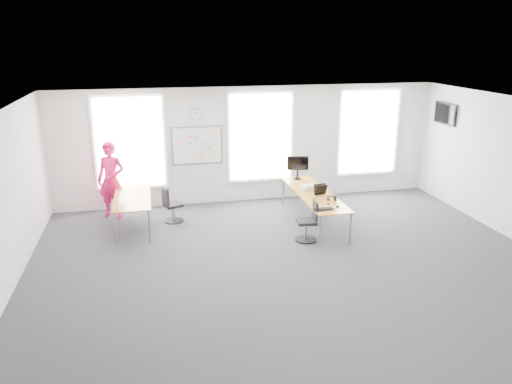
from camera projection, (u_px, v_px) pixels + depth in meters
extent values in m
plane|color=#28282D|center=(291.00, 263.00, 9.67)|extent=(10.00, 10.00, 0.00)
plane|color=white|center=(295.00, 107.00, 8.77)|extent=(10.00, 10.00, 0.00)
plane|color=silver|center=(249.00, 145.00, 12.95)|extent=(10.00, 0.00, 10.00)
plane|color=silver|center=(396.00, 293.00, 5.50)|extent=(10.00, 0.00, 10.00)
plane|color=silver|center=(1.00, 208.00, 8.19)|extent=(0.00, 10.00, 10.00)
cube|color=white|center=(130.00, 143.00, 12.24)|extent=(1.60, 0.06, 2.20)
cube|color=white|center=(261.00, 137.00, 12.92)|extent=(1.60, 0.06, 2.20)
cube|color=white|center=(368.00, 132.00, 13.54)|extent=(1.60, 0.06, 2.20)
cube|color=gold|center=(314.00, 194.00, 11.58)|extent=(0.79, 2.96, 0.03)
cylinder|color=gray|center=(320.00, 231.00, 10.30)|extent=(0.05, 0.05, 0.69)
cylinder|color=gray|center=(350.00, 229.00, 10.43)|extent=(0.05, 0.05, 0.69)
cylinder|color=gray|center=(283.00, 191.00, 12.94)|extent=(0.05, 0.05, 0.69)
cylinder|color=gray|center=(308.00, 190.00, 13.07)|extent=(0.05, 0.05, 0.69)
cube|color=gold|center=(132.00, 197.00, 11.26)|extent=(0.80, 2.01, 0.03)
cylinder|color=gray|center=(116.00, 229.00, 10.42)|extent=(0.05, 0.05, 0.70)
cylinder|color=gray|center=(149.00, 226.00, 10.56)|extent=(0.05, 0.05, 0.70)
cylinder|color=gray|center=(120.00, 201.00, 12.18)|extent=(0.05, 0.05, 0.70)
cylinder|color=gray|center=(148.00, 199.00, 12.32)|extent=(0.05, 0.05, 0.70)
cylinder|color=black|center=(306.00, 240.00, 10.73)|extent=(0.47, 0.47, 0.03)
cylinder|color=gray|center=(306.00, 231.00, 10.67)|extent=(0.05, 0.05, 0.38)
cube|color=black|center=(306.00, 222.00, 10.61)|extent=(0.44, 0.44, 0.06)
cube|color=black|center=(315.00, 210.00, 10.55)|extent=(0.09, 0.39, 0.41)
cylinder|color=black|center=(174.00, 221.00, 11.83)|extent=(0.45, 0.45, 0.03)
cylinder|color=gray|center=(173.00, 213.00, 11.77)|extent=(0.05, 0.05, 0.37)
cube|color=black|center=(173.00, 205.00, 11.71)|extent=(0.49, 0.49, 0.06)
cube|color=black|center=(165.00, 196.00, 11.55)|extent=(0.16, 0.36, 0.39)
imported|color=#D0134F|center=(111.00, 180.00, 11.87)|extent=(0.79, 0.66, 1.84)
cube|color=white|center=(197.00, 145.00, 12.63)|extent=(1.20, 0.03, 0.90)
cylinder|color=gray|center=(196.00, 114.00, 12.39)|extent=(0.30, 0.04, 0.30)
cube|color=black|center=(445.00, 113.00, 12.80)|extent=(0.06, 0.90, 0.55)
cube|color=black|center=(324.00, 209.00, 10.46)|extent=(0.45, 0.23, 0.02)
ellipsoid|color=black|center=(338.00, 206.00, 10.60)|extent=(0.08, 0.12, 0.04)
cylinder|color=black|center=(329.00, 204.00, 10.80)|extent=(0.07, 0.07, 0.01)
cylinder|color=black|center=(328.00, 199.00, 10.99)|extent=(0.04, 0.10, 0.10)
cylinder|color=black|center=(335.00, 198.00, 11.02)|extent=(0.04, 0.10, 0.10)
cylinder|color=gold|center=(328.00, 199.00, 10.99)|extent=(0.01, 0.11, 0.11)
cube|color=black|center=(332.00, 196.00, 10.99)|extent=(0.18, 0.02, 0.02)
cube|color=black|center=(320.00, 189.00, 11.46)|extent=(0.31, 0.12, 0.24)
cube|color=orange|center=(321.00, 190.00, 11.39)|extent=(0.29, 0.13, 0.22)
cube|color=black|center=(321.00, 190.00, 11.38)|extent=(0.31, 0.14, 0.24)
cube|color=beige|center=(308.00, 187.00, 11.79)|extent=(0.39, 0.33, 0.12)
cylinder|color=black|center=(297.00, 179.00, 12.70)|extent=(0.22, 0.22, 0.02)
cylinder|color=black|center=(297.00, 174.00, 12.67)|extent=(0.04, 0.04, 0.22)
cube|color=black|center=(298.00, 163.00, 12.56)|extent=(0.54, 0.14, 0.36)
cube|color=black|center=(298.00, 163.00, 12.55)|extent=(0.49, 0.10, 0.32)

